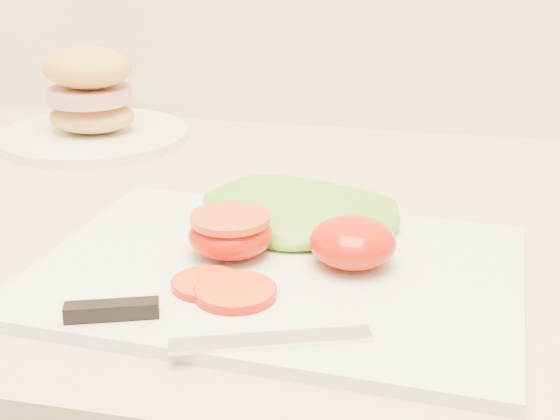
# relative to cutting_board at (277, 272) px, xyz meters

# --- Properties ---
(cutting_board) EXTENTS (0.40, 0.30, 0.01)m
(cutting_board) POSITION_rel_cutting_board_xyz_m (0.00, 0.00, 0.00)
(cutting_board) COLOR silver
(cutting_board) RESTS_ON counter
(tomato_half_dome) EXTENTS (0.07, 0.07, 0.04)m
(tomato_half_dome) POSITION_rel_cutting_board_xyz_m (0.06, 0.02, 0.02)
(tomato_half_dome) COLOR red
(tomato_half_dome) RESTS_ON cutting_board
(tomato_half_cut) EXTENTS (0.07, 0.07, 0.04)m
(tomato_half_cut) POSITION_rel_cutting_board_xyz_m (-0.04, 0.01, 0.02)
(tomato_half_cut) COLOR red
(tomato_half_cut) RESTS_ON cutting_board
(tomato_slice_0) EXTENTS (0.06, 0.06, 0.01)m
(tomato_slice_0) POSITION_rel_cutting_board_xyz_m (-0.02, -0.06, 0.01)
(tomato_slice_0) COLOR orange
(tomato_slice_0) RESTS_ON cutting_board
(tomato_slice_1) EXTENTS (0.05, 0.05, 0.01)m
(tomato_slice_1) POSITION_rel_cutting_board_xyz_m (-0.04, -0.05, 0.01)
(tomato_slice_1) COLOR orange
(tomato_slice_1) RESTS_ON cutting_board
(lettuce_leaf_0) EXTENTS (0.19, 0.15, 0.03)m
(lettuce_leaf_0) POSITION_rel_cutting_board_xyz_m (-0.01, 0.08, 0.02)
(lettuce_leaf_0) COLOR #78C033
(lettuce_leaf_0) RESTS_ON cutting_board
(lettuce_leaf_1) EXTENTS (0.15, 0.14, 0.03)m
(lettuce_leaf_1) POSITION_rel_cutting_board_xyz_m (0.04, 0.08, 0.02)
(lettuce_leaf_1) COLOR #78C033
(lettuce_leaf_1) RESTS_ON cutting_board
(knife) EXTENTS (0.22, 0.06, 0.01)m
(knife) POSITION_rel_cutting_board_xyz_m (-0.05, -0.11, 0.01)
(knife) COLOR silver
(knife) RESTS_ON cutting_board
(sandwich_plate) EXTENTS (0.24, 0.24, 0.12)m
(sandwich_plate) POSITION_rel_cutting_board_xyz_m (-0.31, 0.33, 0.04)
(sandwich_plate) COLOR white
(sandwich_plate) RESTS_ON counter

